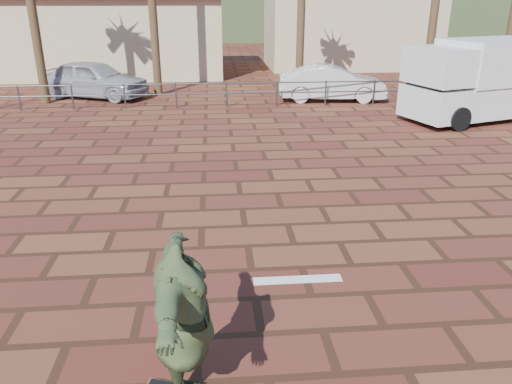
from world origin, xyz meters
TOP-DOWN VIEW (x-y plane):
  - ground at (0.00, 0.00)m, footprint 120.00×120.00m
  - paint_stripe at (0.70, -1.20)m, footprint 1.40×0.22m
  - guardrail at (0.00, 12.00)m, footprint 24.06×0.06m
  - building_west at (-6.00, 22.00)m, footprint 12.60×7.60m
  - building_east at (8.00, 24.00)m, footprint 10.60×6.60m
  - hill_front at (0.00, 50.00)m, footprint 70.00×18.00m
  - skateboarder at (-0.91, -3.56)m, footprint 0.66×2.26m
  - campervan at (8.93, 9.14)m, footprint 5.78×3.76m
  - car_silver at (-5.68, 14.50)m, footprint 5.10×3.59m
  - car_white at (4.48, 13.00)m, footprint 4.59×2.03m
  - street_sign at (8.53, 10.00)m, footprint 0.48×0.16m

SIDE VIEW (x-z plane):
  - ground at x=0.00m, z-range 0.00..0.00m
  - paint_stripe at x=0.70m, z-range 0.00..0.01m
  - guardrail at x=0.00m, z-range 0.18..1.18m
  - car_white at x=4.48m, z-range 0.00..1.46m
  - car_silver at x=-5.68m, z-range 0.00..1.61m
  - skateboarder at x=-0.91m, z-range 0.10..1.93m
  - campervan at x=8.93m, z-range 0.07..2.85m
  - street_sign at x=8.53m, z-range 0.48..2.89m
  - building_west at x=-6.00m, z-range 0.03..4.53m
  - building_east at x=8.00m, z-range 0.04..5.04m
  - hill_front at x=0.00m, z-range 0.00..6.00m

